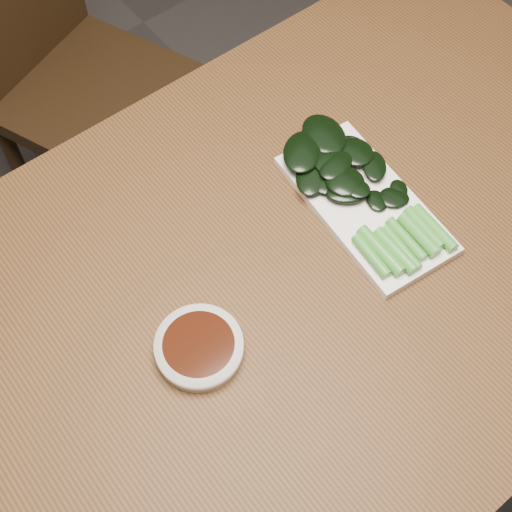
# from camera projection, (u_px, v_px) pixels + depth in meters

# --- Properties ---
(ground) EXTENTS (6.00, 6.00, 0.00)m
(ground) POSITION_uv_depth(u_px,v_px,m) (264.00, 440.00, 1.64)
(ground) COLOR #312E2E
(ground) RESTS_ON ground
(table) EXTENTS (1.40, 0.80, 0.75)m
(table) POSITION_uv_depth(u_px,v_px,m) (268.00, 308.00, 1.05)
(table) COLOR #4D2F16
(table) RESTS_ON ground
(chair_far) EXTENTS (0.49, 0.49, 0.89)m
(chair_far) POSITION_uv_depth(u_px,v_px,m) (65.00, 66.00, 1.57)
(chair_far) COLOR black
(chair_far) RESTS_ON ground
(sauce_bowl) EXTENTS (0.12, 0.12, 0.03)m
(sauce_bowl) POSITION_uv_depth(u_px,v_px,m) (199.00, 347.00, 0.93)
(sauce_bowl) COLOR white
(sauce_bowl) RESTS_ON table
(serving_plate) EXTENTS (0.17, 0.29, 0.01)m
(serving_plate) POSITION_uv_depth(u_px,v_px,m) (365.00, 204.00, 1.05)
(serving_plate) COLOR white
(serving_plate) RESTS_ON table
(gai_lan) EXTENTS (0.16, 0.31, 0.03)m
(gai_lan) POSITION_uv_depth(u_px,v_px,m) (354.00, 186.00, 1.04)
(gai_lan) COLOR green
(gai_lan) RESTS_ON serving_plate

